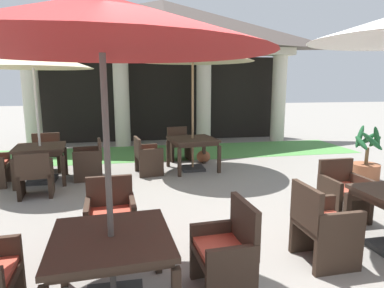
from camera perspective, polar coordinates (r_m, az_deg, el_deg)
The scene contains 19 objects.
background_pavilion at distance 11.07m, azimuth -5.17°, elevation 18.05°, with size 9.29×2.77×4.57m.
lawn_strip at distance 9.74m, azimuth -3.98°, elevation -1.41°, with size 11.09×2.28×0.01m, color #519347.
patio_table_near_foreground at distance 3.07m, azimuth -13.80°, elevation -16.66°, with size 1.08×1.08×0.70m.
patio_umbrella_near_foreground at distance 2.77m, azimuth -15.51°, elevation 19.05°, with size 2.70×2.70×2.73m.
patio_chair_near_foreground_east at distance 3.34m, azimuth 5.94°, elevation -18.16°, with size 0.53×0.64×0.90m.
patio_chair_near_foreground_north at distance 4.11m, azimuth -13.91°, elevation -12.54°, with size 0.61×0.59×0.88m.
patio_table_mid_left at distance 7.34m, azimuth -24.84°, elevation -1.10°, with size 1.07×1.07×0.76m.
patio_umbrella_mid_left at distance 7.23m, azimuth -25.96°, elevation 13.16°, with size 2.28×2.28×2.76m.
patio_chair_mid_left_south at distance 6.49m, azimuth -25.56°, elevation -4.90°, with size 0.63×0.59×0.82m.
patio_chair_mid_left_north at distance 8.30m, azimuth -24.00°, elevation -1.54°, with size 0.70×0.65×0.86m.
patio_chair_mid_left_east at distance 7.34m, azimuth -17.42°, elevation -2.65°, with size 0.65×0.71×0.82m.
patio_table_mid_right at distance 7.64m, azimuth 0.12°, elevation 0.31°, with size 1.15×1.15×0.75m.
patio_umbrella_mid_right at distance 7.54m, azimuth 0.12°, elevation 15.31°, with size 2.72×2.72×2.90m.
patio_chair_mid_right_west at distance 7.40m, azimuth -7.82°, elevation -2.14°, with size 0.63×0.71×0.83m.
patio_chair_mid_right_north at distance 8.69m, azimuth -2.25°, elevation -0.10°, with size 0.63×0.57×0.86m.
patio_chair_far_back_north at distance 5.40m, azimuth 24.74°, elevation -7.61°, with size 0.59×0.56×0.87m.
patio_chair_far_back_west at distance 4.06m, azimuth 21.67°, elevation -13.16°, with size 0.58×0.59×0.91m.
potted_palm_right_edge at distance 7.78m, azimuth 27.96°, elevation -3.25°, with size 0.59×0.62×1.19m.
terracotta_urn at distance 8.43m, azimuth 2.00°, elevation -2.19°, with size 0.35×0.35×0.39m.
Camera 1 is at (-1.12, -2.55, 2.00)m, focal length 30.72 mm.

